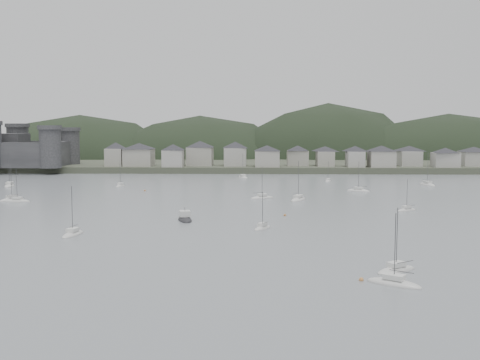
{
  "coord_description": "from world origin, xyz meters",
  "views": [
    {
      "loc": [
        5.5,
        -100.03,
        22.28
      ],
      "look_at": [
        0.0,
        75.0,
        6.0
      ],
      "focal_mm": 42.92,
      "sensor_mm": 36.0,
      "label": 1
    }
  ],
  "objects": [
    {
      "name": "mooring_buoys",
      "position": [
        -0.24,
        41.58,
        0.15
      ],
      "size": [
        189.33,
        115.78,
        0.7
      ],
      "color": "#BC7A3E",
      "rests_on": "ground"
    },
    {
      "name": "forested_ridge",
      "position": [
        4.83,
        269.4,
        -11.28
      ],
      "size": [
        851.55,
        103.94,
        102.57
      ],
      "color": "black",
      "rests_on": "ground"
    },
    {
      "name": "castle",
      "position": [
        -120.0,
        179.8,
        10.96
      ],
      "size": [
        66.0,
        43.0,
        20.0
      ],
      "color": "#2E2E30",
      "rests_on": "far_shore_land"
    },
    {
      "name": "ground",
      "position": [
        0.0,
        0.0,
        0.0
      ],
      "size": [
        900.0,
        900.0,
        0.0
      ],
      "primitive_type": "plane",
      "color": "slate",
      "rests_on": "ground"
    },
    {
      "name": "far_shore_land",
      "position": [
        0.0,
        295.0,
        1.5
      ],
      "size": [
        900.0,
        250.0,
        3.0
      ],
      "primitive_type": "cube",
      "color": "#383D2D",
      "rests_on": "ground"
    },
    {
      "name": "waterfront_town",
      "position": [
        50.59,
        183.34,
        8.66
      ],
      "size": [
        451.48,
        28.46,
        12.92
      ],
      "color": "#A09E92",
      "rests_on": "far_shore_land"
    },
    {
      "name": "motor_launch_far",
      "position": [
        -11.91,
        34.87,
        0.29
      ],
      "size": [
        5.23,
        9.11,
        4.04
      ],
      "rotation": [
        0.0,
        0.0,
        3.4
      ],
      "color": "black",
      "rests_on": "ground"
    },
    {
      "name": "moored_fleet",
      "position": [
        -18.82,
        64.05,
        0.18
      ],
      "size": [
        233.83,
        177.6,
        13.37
      ],
      "color": "beige",
      "rests_on": "ground"
    }
  ]
}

